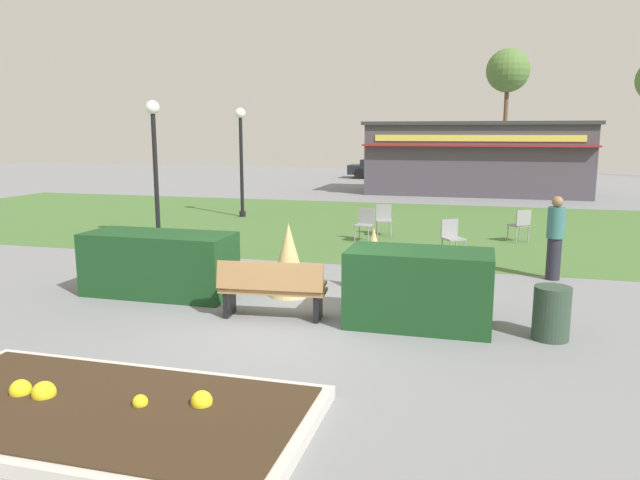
# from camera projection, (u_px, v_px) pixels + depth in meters

# --- Properties ---
(ground_plane) EXTENTS (80.00, 80.00, 0.00)m
(ground_plane) POSITION_uv_depth(u_px,v_px,m) (285.00, 328.00, 9.20)
(ground_plane) COLOR slate
(lawn_patch) EXTENTS (36.00, 12.00, 0.01)m
(lawn_patch) POSITION_uv_depth(u_px,v_px,m) (390.00, 225.00, 19.23)
(lawn_patch) COLOR #446B33
(lawn_patch) RESTS_ON ground_plane
(flower_bed) EXTENTS (4.45, 2.31, 0.32)m
(flower_bed) POSITION_uv_depth(u_px,v_px,m) (99.00, 412.00, 6.26)
(flower_bed) COLOR beige
(flower_bed) RESTS_ON ground_plane
(park_bench) EXTENTS (1.74, 0.68, 0.95)m
(park_bench) POSITION_uv_depth(u_px,v_px,m) (272.00, 289.00, 9.58)
(park_bench) COLOR #9E7547
(park_bench) RESTS_ON ground_plane
(hedge_left) EXTENTS (2.71, 1.10, 1.14)m
(hedge_left) POSITION_uv_depth(u_px,v_px,m) (160.00, 264.00, 11.00)
(hedge_left) COLOR #19421E
(hedge_left) RESTS_ON ground_plane
(hedge_right) EXTENTS (2.18, 1.10, 1.18)m
(hedge_right) POSITION_uv_depth(u_px,v_px,m) (419.00, 288.00, 9.23)
(hedge_right) COLOR #19421E
(hedge_right) RESTS_ON ground_plane
(ornamental_grass_behind_left) EXTENTS (0.74, 0.74, 1.34)m
(ornamental_grass_behind_left) POSITION_uv_depth(u_px,v_px,m) (289.00, 259.00, 10.91)
(ornamental_grass_behind_left) COLOR tan
(ornamental_grass_behind_left) RESTS_ON ground_plane
(ornamental_grass_behind_right) EXTENTS (0.70, 0.70, 1.22)m
(ornamental_grass_behind_right) POSITION_uv_depth(u_px,v_px,m) (373.00, 260.00, 11.15)
(ornamental_grass_behind_right) COLOR tan
(ornamental_grass_behind_right) RESTS_ON ground_plane
(lamppost_mid) EXTENTS (0.36, 0.36, 3.74)m
(lamppost_mid) POSITION_uv_depth(u_px,v_px,m) (155.00, 154.00, 15.82)
(lamppost_mid) COLOR black
(lamppost_mid) RESTS_ON ground_plane
(lamppost_far) EXTENTS (0.36, 0.36, 3.74)m
(lamppost_far) POSITION_uv_depth(u_px,v_px,m) (241.00, 148.00, 20.77)
(lamppost_far) COLOR black
(lamppost_far) RESTS_ON ground_plane
(trash_bin) EXTENTS (0.52, 0.52, 0.77)m
(trash_bin) POSITION_uv_depth(u_px,v_px,m) (552.00, 313.00, 8.64)
(trash_bin) COLOR #2D4233
(trash_bin) RESTS_ON ground_plane
(food_kiosk) EXTENTS (10.36, 4.28, 3.40)m
(food_kiosk) POSITION_uv_depth(u_px,v_px,m) (476.00, 158.00, 28.60)
(food_kiosk) COLOR #47424C
(food_kiosk) RESTS_ON ground_plane
(cafe_chair_west) EXTENTS (0.61, 0.61, 0.89)m
(cafe_chair_west) POSITION_uv_depth(u_px,v_px,m) (452.00, 235.00, 14.34)
(cafe_chair_west) COLOR gray
(cafe_chair_west) RESTS_ON ground_plane
(cafe_chair_east) EXTENTS (0.53, 0.53, 0.89)m
(cafe_chair_east) POSITION_uv_depth(u_px,v_px,m) (384.00, 217.00, 17.27)
(cafe_chair_east) COLOR gray
(cafe_chair_east) RESTS_ON ground_plane
(cafe_chair_center) EXTENTS (0.61, 0.61, 0.89)m
(cafe_chair_center) POSITION_uv_depth(u_px,v_px,m) (521.00, 223.00, 16.22)
(cafe_chair_center) COLOR gray
(cafe_chair_center) RESTS_ON ground_plane
(cafe_chair_north) EXTENTS (0.49, 0.49, 0.89)m
(cafe_chair_north) POSITION_uv_depth(u_px,v_px,m) (365.00, 222.00, 16.38)
(cafe_chair_north) COLOR gray
(cafe_chair_north) RESTS_ON ground_plane
(person_strolling) EXTENTS (0.34, 0.34, 1.69)m
(person_strolling) POSITION_uv_depth(u_px,v_px,m) (555.00, 237.00, 12.07)
(person_strolling) COLOR #23232D
(person_strolling) RESTS_ON ground_plane
(parked_car_west_slot) EXTENTS (4.23, 2.12, 1.20)m
(parked_car_west_slot) POSITION_uv_depth(u_px,v_px,m) (382.00, 168.00, 38.47)
(parked_car_west_slot) COLOR black
(parked_car_west_slot) RESTS_ON ground_plane
(parked_car_center_slot) EXTENTS (4.36, 2.37, 1.20)m
(parked_car_center_slot) POSITION_uv_depth(u_px,v_px,m) (464.00, 169.00, 37.15)
(parked_car_center_slot) COLOR silver
(parked_car_center_slot) RESTS_ON ground_plane
(tree_right_bg) EXTENTS (2.80, 2.80, 8.27)m
(tree_right_bg) POSITION_uv_depth(u_px,v_px,m) (508.00, 72.00, 39.33)
(tree_right_bg) COLOR brown
(tree_right_bg) RESTS_ON ground_plane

